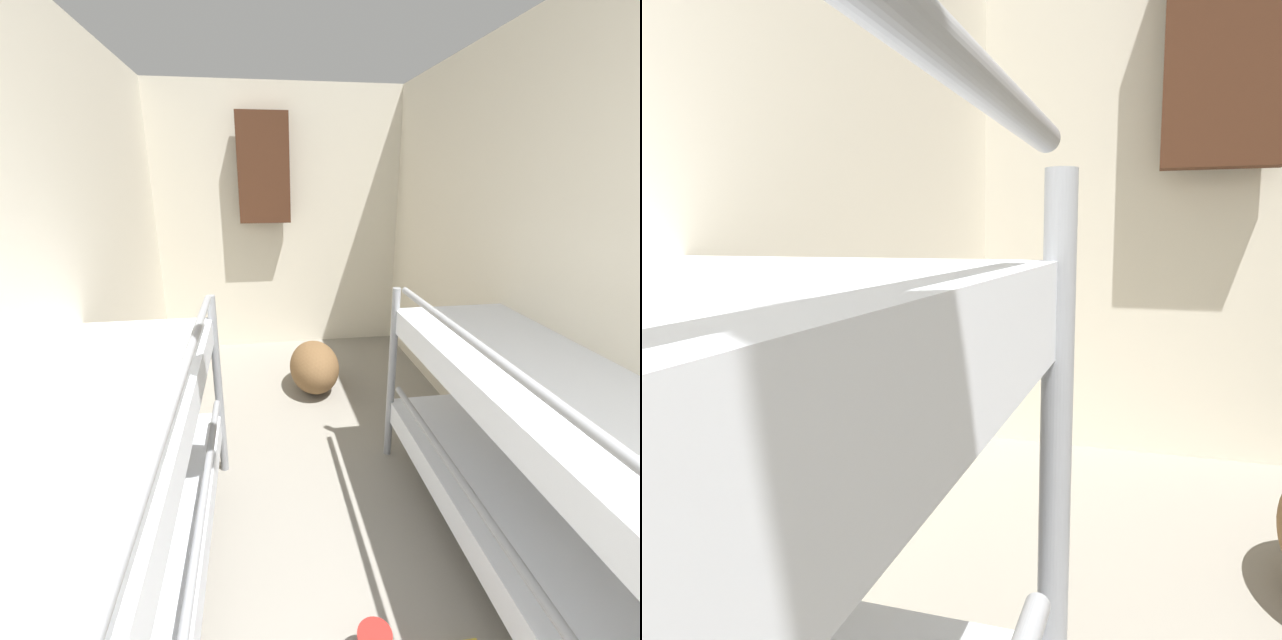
{
  "view_description": "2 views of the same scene",
  "coord_description": "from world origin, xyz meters",
  "views": [
    {
      "loc": [
        -0.26,
        0.34,
        1.6
      ],
      "look_at": [
        0.07,
        2.47,
        0.87
      ],
      "focal_mm": 24.0,
      "sensor_mm": 36.0,
      "label": 1
    },
    {
      "loc": [
        -0.36,
        1.62,
        0.95
      ],
      "look_at": [
        -0.66,
        2.59,
        0.81
      ],
      "focal_mm": 35.0,
      "sensor_mm": 36.0,
      "label": 2
    }
  ],
  "objects": [
    {
      "name": "bunk_stack_right_near",
      "position": [
        0.79,
        1.44,
        0.58
      ],
      "size": [
        0.64,
        1.92,
        1.07
      ],
      "color": "gray",
      "rests_on": "ground_plane"
    },
    {
      "name": "duffel_bag",
      "position": [
        0.16,
        3.33,
        0.19
      ],
      "size": [
        0.38,
        0.56,
        0.38
      ],
      "color": "brown",
      "rests_on": "ground_plane"
    },
    {
      "name": "hanging_coat",
      "position": [
        -0.14,
        4.24,
        1.65
      ],
      "size": [
        0.44,
        0.12,
        0.9
      ],
      "color": "#472819"
    },
    {
      "name": "bunk_stack_left_near",
      "position": [
        -0.79,
        1.44,
        0.58
      ],
      "size": [
        0.64,
        1.92,
        1.07
      ],
      "color": "gray",
      "rests_on": "ground_plane"
    },
    {
      "name": "wall_right",
      "position": [
        1.13,
        2.18,
        1.17
      ],
      "size": [
        0.06,
        4.48,
        2.35
      ],
      "color": "beige",
      "rests_on": "ground_plane"
    },
    {
      "name": "wall_left",
      "position": [
        -1.13,
        2.18,
        1.17
      ],
      "size": [
        0.06,
        4.48,
        2.35
      ],
      "color": "beige",
      "rests_on": "ground_plane"
    },
    {
      "name": "wall_back",
      "position": [
        0.0,
        4.39,
        1.17
      ],
      "size": [
        2.32,
        0.06,
        2.35
      ],
      "color": "beige",
      "rests_on": "ground_plane"
    }
  ]
}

